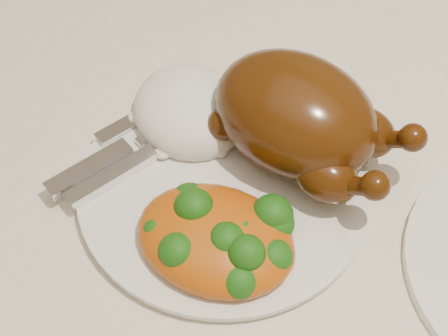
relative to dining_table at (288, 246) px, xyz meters
The scene contains 7 objects.
dining_table is the anchor object (origin of this frame).
tablecloth 0.07m from the dining_table, ahead, with size 1.73×1.03×0.18m.
dinner_plate 0.13m from the dining_table, 143.13° to the right, with size 0.26×0.26×0.01m, color silver.
roast_chicken 0.16m from the dining_table, 128.03° to the left, with size 0.19×0.12×0.10m.
rice_mound 0.17m from the dining_table, behind, with size 0.15×0.14×0.06m.
mac_and_cheese 0.16m from the dining_table, 99.15° to the right, with size 0.15×0.13×0.06m.
cutlery 0.20m from the dining_table, 154.77° to the right, with size 0.07×0.20×0.01m.
Camera 1 is at (0.14, -0.31, 1.22)m, focal length 50.00 mm.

